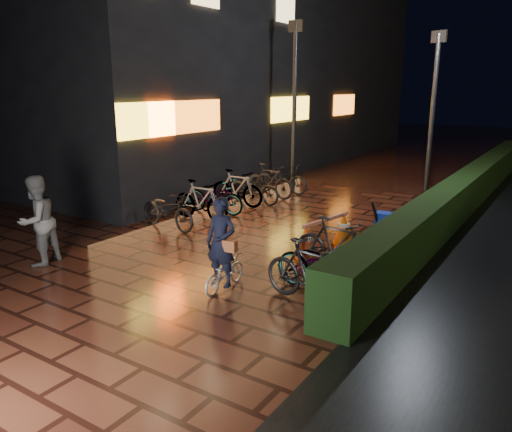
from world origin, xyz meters
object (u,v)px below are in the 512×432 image
Objects in this scene: bystander_person at (37,221)px; traffic_barrier at (326,234)px; cyclist at (223,256)px; cart_assembly at (383,220)px.

bystander_person reaches higher than traffic_barrier.
cyclist is at bearing 92.24° from bystander_person.
bystander_person is 1.08× the size of cyclist.
cart_assembly is (1.35, 4.30, -0.13)m from cyclist.
cyclist is 1.75× the size of cart_assembly.
bystander_person is 7.37m from cart_assembly.
traffic_barrier is at bearing -119.81° from cart_assembly.
cyclist is 2.99m from traffic_barrier.
cyclist reaches higher than traffic_barrier.
cart_assembly is at bearing 124.00° from bystander_person.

